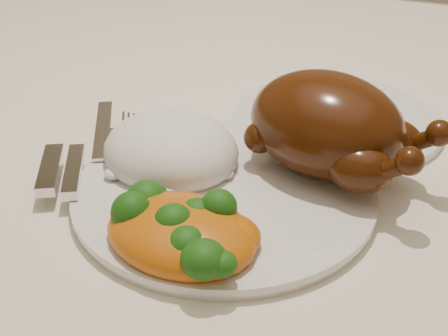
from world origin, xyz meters
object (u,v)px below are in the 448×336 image
at_px(side_plate, 336,120).
at_px(roast_chicken, 330,126).
at_px(dinner_plate, 224,194).
at_px(dining_table, 217,189).

xyz_separation_m(side_plate, roast_chicken, (0.02, -0.11, 0.05)).
bearing_deg(dinner_plate, side_plate, 71.93).
distance_m(dining_table, side_plate, 0.17).
relative_size(side_plate, roast_chicken, 1.17).
distance_m(side_plate, roast_chicken, 0.12).
height_order(dinner_plate, roast_chicken, roast_chicken).
height_order(dining_table, side_plate, side_plate).
xyz_separation_m(dining_table, side_plate, (0.13, 0.01, 0.11)).
relative_size(dinner_plate, side_plate, 1.16).
bearing_deg(roast_chicken, dining_table, 162.53).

